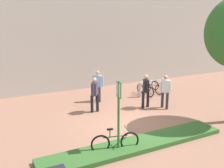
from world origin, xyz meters
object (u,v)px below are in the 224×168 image
at_px(parking_sign_post, 119,107).
at_px(person_suited_dark, 146,89).
at_px(bike_rack_cluster, 153,88).
at_px(bollard_steel, 140,90).
at_px(person_suited_navy, 95,92).
at_px(person_shirt_blue, 98,84).
at_px(person_shirt_white, 165,90).
at_px(bike_at_sign, 115,142).

height_order(parking_sign_post, person_suited_dark, parking_sign_post).
distance_m(bike_rack_cluster, bollard_steel, 1.26).
height_order(bollard_steel, person_suited_dark, person_suited_dark).
bearing_deg(bollard_steel, person_suited_navy, -161.69).
height_order(bollard_steel, person_suited_navy, person_suited_navy).
distance_m(bollard_steel, person_suited_navy, 3.55).
height_order(bike_rack_cluster, person_suited_dark, person_suited_dark).
bearing_deg(parking_sign_post, person_suited_navy, 77.71).
relative_size(bollard_steel, person_suited_navy, 0.52).
height_order(person_shirt_blue, person_suited_dark, same).
height_order(bike_rack_cluster, bollard_steel, bollard_steel).
xyz_separation_m(person_suited_navy, person_shirt_white, (3.38, -1.13, 0.00)).
bearing_deg(bike_at_sign, person_shirt_white, 32.94).
height_order(parking_sign_post, bike_at_sign, parking_sign_post).
relative_size(bike_at_sign, bike_rack_cluster, 0.79).
distance_m(bike_at_sign, person_shirt_white, 5.21).
relative_size(bike_at_sign, person_suited_dark, 0.96).
relative_size(parking_sign_post, bike_at_sign, 1.49).
distance_m(person_suited_navy, person_shirt_blue, 1.71).
bearing_deg(bollard_steel, parking_sign_post, -129.53).
distance_m(person_suited_navy, person_shirt_white, 3.56).
bearing_deg(person_suited_navy, person_shirt_white, -18.53).
relative_size(bike_at_sign, person_shirt_blue, 0.96).
height_order(parking_sign_post, person_shirt_white, parking_sign_post).
bearing_deg(person_shirt_white, bike_rack_cluster, 65.74).
bearing_deg(person_shirt_white, person_suited_dark, 146.61).
relative_size(bike_rack_cluster, person_suited_dark, 1.22).
relative_size(parking_sign_post, bollard_steel, 2.73).
relative_size(person_suited_navy, person_shirt_white, 1.00).
bearing_deg(person_shirt_blue, bollard_steel, -8.65).
bearing_deg(parking_sign_post, bollard_steel, 50.47).
bearing_deg(person_suited_navy, person_suited_dark, -13.12).
height_order(bike_rack_cluster, person_shirt_blue, person_shirt_blue).
distance_m(bollard_steel, person_shirt_blue, 2.58).
bearing_deg(person_shirt_white, person_shirt_blue, 134.09).
relative_size(bike_rack_cluster, person_shirt_blue, 1.22).
xyz_separation_m(parking_sign_post, bike_at_sign, (-0.09, 0.05, -1.26)).
height_order(bike_at_sign, person_suited_dark, person_suited_dark).
bearing_deg(person_suited_navy, bollard_steel, 18.31).
xyz_separation_m(bike_at_sign, person_shirt_white, (4.34, 2.81, 0.63)).
bearing_deg(person_shirt_blue, person_shirt_white, -45.91).
distance_m(parking_sign_post, bike_at_sign, 1.26).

